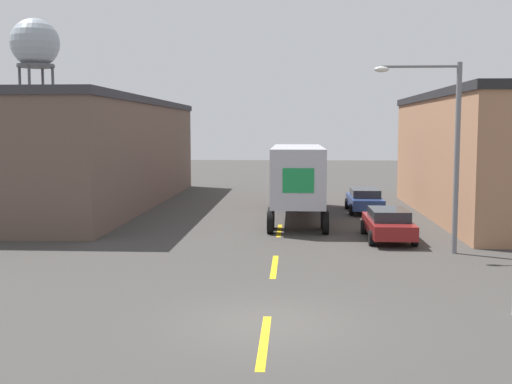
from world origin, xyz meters
TOP-DOWN VIEW (x-y plane):
  - ground_plane at (0.00, 0.00)m, footprint 160.00×160.00m
  - road_centerline at (0.00, 6.45)m, footprint 0.20×19.19m
  - warehouse_left at (-12.20, 23.73)m, footprint 9.17×25.98m
  - semi_truck at (0.84, 18.71)m, footprint 2.77×12.35m
  - parked_car_right_far at (4.66, 21.08)m, footprint 1.94×4.69m
  - parked_car_right_mid at (4.66, 12.00)m, footprint 1.94×4.69m
  - water_tower at (-25.49, 49.23)m, footprint 4.90×4.90m
  - street_lamp at (6.29, 9.18)m, footprint 3.23×0.32m

SIDE VIEW (x-z plane):
  - ground_plane at x=0.00m, z-range 0.00..0.00m
  - road_centerline at x=0.00m, z-range 0.00..0.01m
  - parked_car_right_far at x=4.66m, z-range 0.05..1.38m
  - parked_car_right_mid at x=4.66m, z-range 0.05..1.38m
  - semi_truck at x=0.84m, z-range 0.41..4.21m
  - warehouse_left at x=-12.20m, z-range 0.01..6.51m
  - street_lamp at x=6.29m, z-range 0.69..7.85m
  - water_tower at x=-25.49m, z-range 5.13..20.88m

